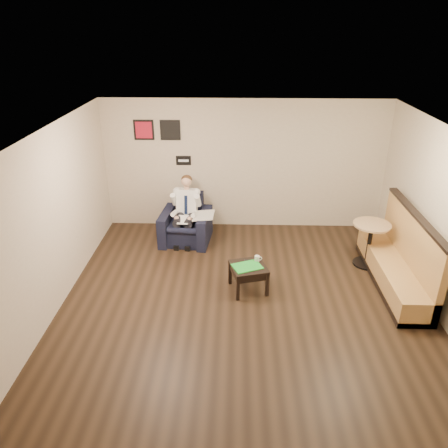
{
  "coord_description": "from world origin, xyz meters",
  "views": [
    {
      "loc": [
        -0.17,
        -5.98,
        4.24
      ],
      "look_at": [
        -0.38,
        1.2,
        0.85
      ],
      "focal_mm": 35.0,
      "sensor_mm": 36.0,
      "label": 1
    }
  ],
  "objects_px": {
    "green_folder": "(247,266)",
    "banquette": "(397,251)",
    "side_table": "(248,278)",
    "smartphone": "(249,260)",
    "armchair": "(186,220)",
    "seated_man": "(184,215)",
    "coffee_mug": "(257,258)",
    "cafe_table": "(369,244)"
  },
  "relations": [
    {
      "from": "side_table",
      "to": "green_folder",
      "type": "xyz_separation_m",
      "value": [
        -0.02,
        -0.03,
        0.24
      ]
    },
    {
      "from": "green_folder",
      "to": "cafe_table",
      "type": "bearing_deg",
      "value": 22.58
    },
    {
      "from": "side_table",
      "to": "coffee_mug",
      "type": "distance_m",
      "value": 0.36
    },
    {
      "from": "coffee_mug",
      "to": "cafe_table",
      "type": "distance_m",
      "value": 2.25
    },
    {
      "from": "seated_man",
      "to": "banquette",
      "type": "bearing_deg",
      "value": -14.8
    },
    {
      "from": "armchair",
      "to": "side_table",
      "type": "relative_size",
      "value": 1.71
    },
    {
      "from": "smartphone",
      "to": "cafe_table",
      "type": "height_order",
      "value": "cafe_table"
    },
    {
      "from": "green_folder",
      "to": "smartphone",
      "type": "distance_m",
      "value": 0.21
    },
    {
      "from": "banquette",
      "to": "armchair",
      "type": "bearing_deg",
      "value": 158.12
    },
    {
      "from": "seated_man",
      "to": "smartphone",
      "type": "xyz_separation_m",
      "value": [
        1.28,
        -1.5,
        -0.18
      ]
    },
    {
      "from": "armchair",
      "to": "smartphone",
      "type": "relative_size",
      "value": 6.73
    },
    {
      "from": "coffee_mug",
      "to": "banquette",
      "type": "distance_m",
      "value": 2.39
    },
    {
      "from": "green_folder",
      "to": "cafe_table",
      "type": "xyz_separation_m",
      "value": [
        2.29,
        0.95,
        -0.05
      ]
    },
    {
      "from": "seated_man",
      "to": "cafe_table",
      "type": "height_order",
      "value": "seated_man"
    },
    {
      "from": "seated_man",
      "to": "smartphone",
      "type": "relative_size",
      "value": 8.93
    },
    {
      "from": "side_table",
      "to": "coffee_mug",
      "type": "bearing_deg",
      "value": 49.18
    },
    {
      "from": "seated_man",
      "to": "coffee_mug",
      "type": "height_order",
      "value": "seated_man"
    },
    {
      "from": "smartphone",
      "to": "cafe_table",
      "type": "distance_m",
      "value": 2.39
    },
    {
      "from": "seated_man",
      "to": "side_table",
      "type": "distance_m",
      "value": 2.15
    },
    {
      "from": "armchair",
      "to": "seated_man",
      "type": "xyz_separation_m",
      "value": [
        -0.01,
        -0.12,
        0.18
      ]
    },
    {
      "from": "seated_man",
      "to": "green_folder",
      "type": "xyz_separation_m",
      "value": [
        1.25,
        -1.71,
        -0.18
      ]
    },
    {
      "from": "armchair",
      "to": "cafe_table",
      "type": "relative_size",
      "value": 1.16
    },
    {
      "from": "coffee_mug",
      "to": "seated_man",
      "type": "bearing_deg",
      "value": 133.32
    },
    {
      "from": "seated_man",
      "to": "green_folder",
      "type": "height_order",
      "value": "seated_man"
    },
    {
      "from": "banquette",
      "to": "coffee_mug",
      "type": "bearing_deg",
      "value": -177.41
    },
    {
      "from": "seated_man",
      "to": "banquette",
      "type": "height_order",
      "value": "seated_man"
    },
    {
      "from": "coffee_mug",
      "to": "cafe_table",
      "type": "relative_size",
      "value": 0.12
    },
    {
      "from": "armchair",
      "to": "green_folder",
      "type": "distance_m",
      "value": 2.21
    },
    {
      "from": "seated_man",
      "to": "smartphone",
      "type": "distance_m",
      "value": 1.98
    },
    {
      "from": "green_folder",
      "to": "banquette",
      "type": "bearing_deg",
      "value": 6.85
    },
    {
      "from": "armchair",
      "to": "coffee_mug",
      "type": "xyz_separation_m",
      "value": [
        1.41,
        -1.63,
        0.04
      ]
    },
    {
      "from": "side_table",
      "to": "banquette",
      "type": "distance_m",
      "value": 2.58
    },
    {
      "from": "seated_man",
      "to": "banquette",
      "type": "xyz_separation_m",
      "value": [
        3.81,
        -1.4,
        -0.0
      ]
    },
    {
      "from": "coffee_mug",
      "to": "cafe_table",
      "type": "xyz_separation_m",
      "value": [
        2.12,
        0.75,
        -0.09
      ]
    },
    {
      "from": "side_table",
      "to": "cafe_table",
      "type": "distance_m",
      "value": 2.46
    },
    {
      "from": "side_table",
      "to": "green_folder",
      "type": "relative_size",
      "value": 1.22
    },
    {
      "from": "green_folder",
      "to": "seated_man",
      "type": "bearing_deg",
      "value": 126.2
    },
    {
      "from": "side_table",
      "to": "coffee_mug",
      "type": "xyz_separation_m",
      "value": [
        0.15,
        0.17,
        0.28
      ]
    },
    {
      "from": "green_folder",
      "to": "smartphone",
      "type": "bearing_deg",
      "value": 81.53
    },
    {
      "from": "seated_man",
      "to": "green_folder",
      "type": "bearing_deg",
      "value": -48.4
    },
    {
      "from": "coffee_mug",
      "to": "cafe_table",
      "type": "bearing_deg",
      "value": 19.58
    },
    {
      "from": "smartphone",
      "to": "banquette",
      "type": "height_order",
      "value": "banquette"
    }
  ]
}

